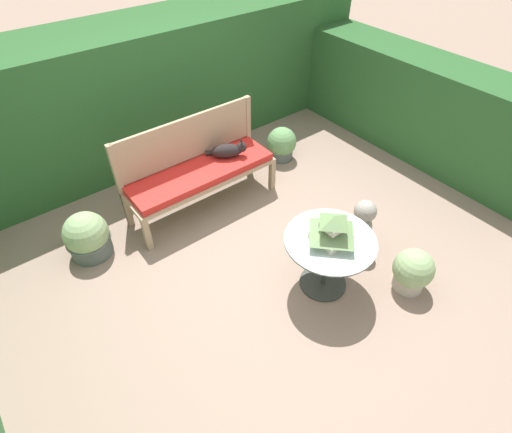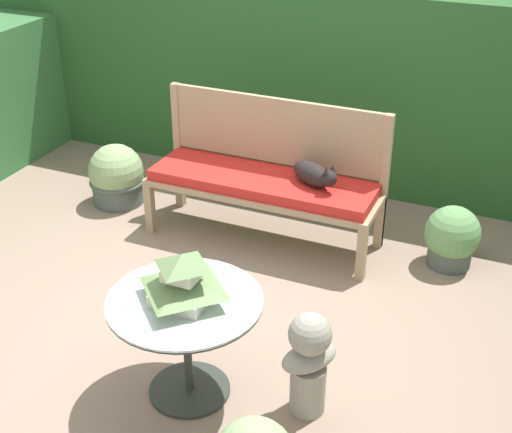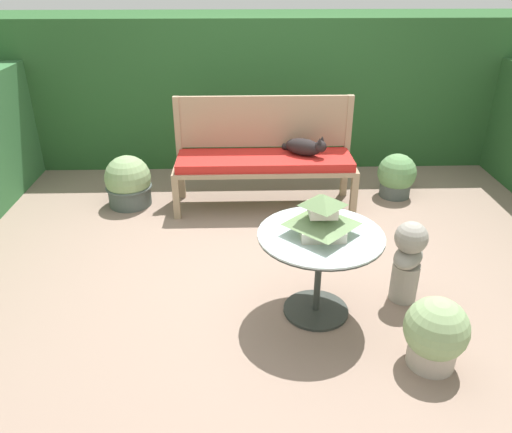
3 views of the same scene
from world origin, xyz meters
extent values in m
plane|color=gray|center=(0.00, 0.00, 0.00)|extent=(30.00, 30.00, 0.00)
cube|color=#285628|center=(0.00, 2.44, 0.80)|extent=(6.40, 1.07, 1.61)
cube|color=tan|center=(-0.87, 0.67, 0.20)|extent=(0.06, 0.06, 0.39)
cube|color=tan|center=(0.76, 0.67, 0.20)|extent=(0.06, 0.06, 0.39)
cube|color=tan|center=(-0.87, 1.13, 0.20)|extent=(0.06, 0.06, 0.39)
cube|color=tan|center=(0.76, 1.13, 0.20)|extent=(0.06, 0.06, 0.39)
cube|color=tan|center=(-0.06, 0.90, 0.41)|extent=(1.68, 0.52, 0.04)
cube|color=red|center=(-0.06, 0.90, 0.47)|extent=(1.62, 0.48, 0.08)
cube|color=tan|center=(-0.87, 1.14, 0.51)|extent=(0.06, 0.06, 1.01)
cube|color=tan|center=(0.76, 1.14, 0.51)|extent=(0.06, 0.06, 1.01)
cube|color=tan|center=(-0.06, 1.14, 0.77)|extent=(1.62, 0.04, 0.49)
ellipsoid|color=black|center=(0.30, 0.93, 0.59)|extent=(0.38, 0.31, 0.16)
sphere|color=black|center=(0.45, 0.85, 0.62)|extent=(0.11, 0.11, 0.11)
cone|color=black|center=(0.47, 0.87, 0.68)|extent=(0.04, 0.04, 0.05)
cone|color=black|center=(0.44, 0.82, 0.68)|extent=(0.04, 0.04, 0.05)
cylinder|color=black|center=(0.21, 1.05, 0.54)|extent=(0.19, 0.14, 0.05)
cylinder|color=#2D332D|center=(0.22, -0.75, 0.01)|extent=(0.44, 0.44, 0.02)
cylinder|color=#2D332D|center=(0.22, -0.75, 0.29)|extent=(0.04, 0.04, 0.59)
cylinder|color=silver|center=(0.22, -0.75, 0.59)|extent=(0.80, 0.80, 0.01)
torus|color=#2D332D|center=(0.22, -0.75, 0.58)|extent=(0.80, 0.80, 0.02)
cube|color=beige|center=(0.22, -0.75, 0.64)|extent=(0.27, 0.27, 0.07)
pyramid|color=#668451|center=(0.22, -0.75, 0.70)|extent=(0.37, 0.37, 0.07)
cube|color=beige|center=(0.22, -0.75, 0.77)|extent=(0.17, 0.17, 0.06)
pyramid|color=#668451|center=(0.22, -0.75, 0.84)|extent=(0.23, 0.23, 0.07)
cylinder|color=gray|center=(0.85, -0.62, 0.14)|extent=(0.19, 0.19, 0.28)
ellipsoid|color=gray|center=(0.85, -0.62, 0.34)|extent=(0.32, 0.35, 0.12)
sphere|color=gray|center=(0.85, -0.62, 0.49)|extent=(0.22, 0.22, 0.22)
cylinder|color=#4C5651|center=(-1.36, 0.98, 0.10)|extent=(0.40, 0.40, 0.20)
torus|color=#4C5651|center=(-1.36, 0.98, 0.19)|extent=(0.44, 0.44, 0.03)
sphere|color=#89A870|center=(-1.36, 0.98, 0.27)|extent=(0.44, 0.44, 0.44)
cylinder|color=#4C5651|center=(1.27, 1.10, 0.09)|extent=(0.30, 0.30, 0.18)
torus|color=#4C5651|center=(1.27, 1.10, 0.17)|extent=(0.33, 0.33, 0.03)
sphere|color=#66995B|center=(1.27, 1.10, 0.25)|extent=(0.38, 0.38, 0.38)
camera|label=1|loc=(-1.73, -2.23, 3.04)|focal=28.00mm
camera|label=2|loc=(1.71, -3.29, 2.69)|focal=50.00mm
camera|label=3|loc=(-0.27, -3.45, 2.11)|focal=35.00mm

